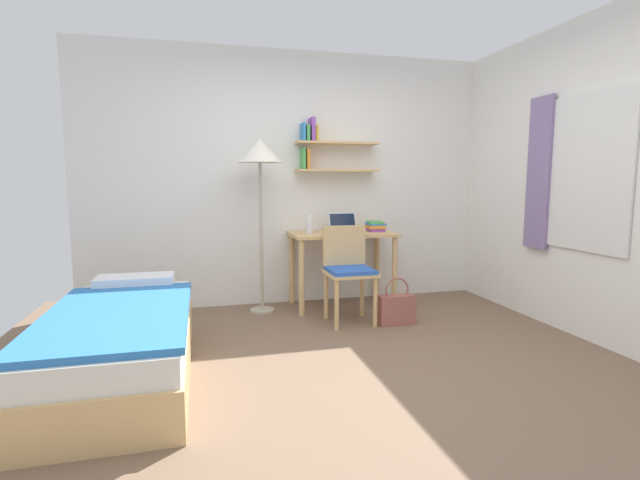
# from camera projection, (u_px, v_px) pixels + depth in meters

# --- Properties ---
(ground_plane) EXTENTS (5.28, 5.28, 0.00)m
(ground_plane) POSITION_uv_depth(u_px,v_px,m) (361.00, 375.00, 3.11)
(ground_plane) COLOR brown
(wall_back) EXTENTS (4.40, 0.27, 2.60)m
(wall_back) POSITION_uv_depth(u_px,v_px,m) (299.00, 179.00, 4.89)
(wall_back) COLOR white
(wall_back) RESTS_ON ground_plane
(wall_right) EXTENTS (0.10, 4.40, 2.60)m
(wall_right) POSITION_uv_depth(u_px,v_px,m) (619.00, 178.00, 3.47)
(wall_right) COLOR white
(wall_right) RESTS_ON ground_plane
(bed) EXTENTS (0.85, 1.85, 0.54)m
(bed) POSITION_uv_depth(u_px,v_px,m) (123.00, 342.00, 3.04)
(bed) COLOR tan
(bed) RESTS_ON ground_plane
(desk) EXTENTS (1.05, 0.58, 0.77)m
(desk) POSITION_uv_depth(u_px,v_px,m) (342.00, 246.00, 4.76)
(desk) COLOR tan
(desk) RESTS_ON ground_plane
(desk_chair) EXTENTS (0.43, 0.42, 0.87)m
(desk_chair) POSITION_uv_depth(u_px,v_px,m) (348.00, 268.00, 4.26)
(desk_chair) COLOR tan
(desk_chair) RESTS_ON ground_plane
(standing_lamp) EXTENTS (0.43, 0.43, 1.68)m
(standing_lamp) POSITION_uv_depth(u_px,v_px,m) (260.00, 159.00, 4.44)
(standing_lamp) COLOR #B2A893
(standing_lamp) RESTS_ON ground_plane
(laptop) EXTENTS (0.30, 0.22, 0.20)m
(laptop) POSITION_uv_depth(u_px,v_px,m) (343.00, 227.00, 4.77)
(laptop) COLOR #B7BABF
(laptop) RESTS_ON desk
(water_bottle) EXTENTS (0.07, 0.07, 0.20)m
(water_bottle) POSITION_uv_depth(u_px,v_px,m) (310.00, 223.00, 4.62)
(water_bottle) COLOR silver
(water_bottle) RESTS_ON desk
(book_stack) EXTENTS (0.19, 0.26, 0.10)m
(book_stack) POSITION_uv_depth(u_px,v_px,m) (375.00, 226.00, 4.87)
(book_stack) COLOR purple
(book_stack) RESTS_ON desk
(handbag) EXTENTS (0.33, 0.12, 0.43)m
(handbag) POSITION_uv_depth(u_px,v_px,m) (397.00, 308.00, 4.20)
(handbag) COLOR #99564C
(handbag) RESTS_ON ground_plane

